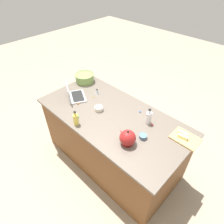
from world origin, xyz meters
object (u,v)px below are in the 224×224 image
Objects in this scene: bottle_vinegar at (149,117)px; ramekin_medium at (143,136)px; cutting_board at (185,138)px; butter_stick_left at (183,133)px; butter_stick_right at (183,137)px; kitchen_timer at (97,92)px; mixing_bowl_large at (85,78)px; kettle at (128,138)px; laptop at (74,95)px; ramekin_small at (99,108)px; bottle_oil at (76,119)px.

bottle_vinegar is 2.43× the size of ramekin_medium.
bottle_vinegar is 0.70× the size of cutting_board.
butter_stick_right is (-0.02, 0.05, 0.00)m from butter_stick_left.
butter_stick_right is 0.44m from ramekin_medium.
bottle_vinegar is at bearing -179.34° from kitchen_timer.
mixing_bowl_large is 1.70m from butter_stick_left.
kettle is 1.94× the size of butter_stick_left.
butter_stick_right is at bearing -173.45° from bottle_vinegar.
kitchen_timer is at bearing 0.66° from bottle_vinegar.
ramekin_medium is at bearing 41.90° from butter_stick_right.
laptop is 0.33m from kitchen_timer.
ramekin_medium is at bearing 166.88° from mixing_bowl_large.
laptop is 1.10m from kettle.
ramekin_small is (0.63, -0.17, -0.05)m from kettle.
ramekin_small is at bearing -173.22° from laptop.
kitchen_timer is (-0.39, 0.10, -0.03)m from mixing_bowl_large.
cutting_board is at bearing -166.02° from laptop.
butter_stick_left and butter_stick_right have the same top height.
kettle is at bearing 165.06° from ramekin_small.
ramekin_medium is at bearing -152.17° from bottle_oil.
butter_stick_left is (-1.70, -0.01, -0.03)m from mixing_bowl_large.
bottle_vinegar is at bearing 6.55° from butter_stick_right.
kettle is (-0.03, 0.42, -0.00)m from bottle_vinegar.
kitchen_timer is at bearing -12.90° from ramekin_medium.
ramekin_small is at bearing 22.59° from bottle_vinegar.
bottle_vinegar is 0.90m from kitchen_timer.
ramekin_medium is (-0.71, -0.38, -0.06)m from bottle_oil.
ramekin_medium is at bearing 167.10° from kitchen_timer.
mixing_bowl_large is 3.45× the size of ramekin_medium.
bottle_vinegar is 1.94× the size of ramekin_small.
butter_stick_right is at bearing -147.25° from bottle_oil.
bottle_oil is 0.68m from kitchen_timer.
butter_stick_left and ramekin_small have the same top height.
laptop is at bearing 3.14° from ramekin_medium.
ramekin_small reaches higher than ramekin_medium.
butter_stick_right is (-0.40, -0.47, -0.04)m from kettle.
butter_stick_left is at bearing -161.13° from ramekin_small.
butter_stick_right is (-1.04, -0.67, -0.04)m from bottle_oil.
bottle_oil is at bearing 35.11° from butter_stick_left.
bottle_oil reaches higher than mixing_bowl_large.
kettle is (-1.33, 0.51, 0.01)m from mixing_bowl_large.
mixing_bowl_large reaches higher than kitchen_timer.
kettle is 0.72× the size of cutting_board.
butter_stick_left is at bearing -126.22° from kettle.
laptop is at bearing -34.78° from bottle_oil.
mixing_bowl_large reaches higher than ramekin_small.
butter_stick_left is at bearing -144.89° from bottle_oil.
bottle_oil is 0.81m from ramekin_medium.
laptop is 1.10m from bottle_vinegar.
bottle_oil is at bearing 145.22° from laptop.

